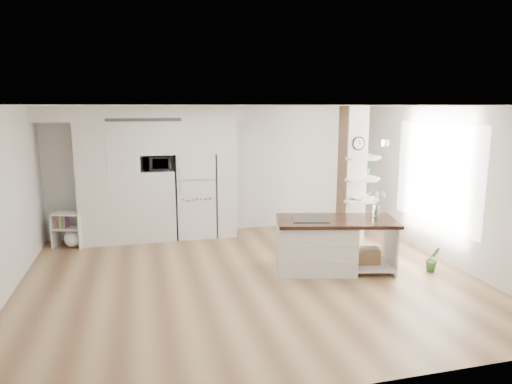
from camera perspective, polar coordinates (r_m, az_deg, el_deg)
floor at (r=7.35m, az=-0.77°, el=-10.79°), size 7.00×6.00×0.01m
room at (r=6.89m, az=-0.81°, el=3.72°), size 7.04×6.04×2.72m
cabinet_wall at (r=9.40m, az=-13.33°, el=3.14°), size 4.00×0.71×2.70m
refrigerator at (r=9.57m, az=-7.64°, el=-0.36°), size 0.78×0.69×1.75m
column at (r=8.85m, az=12.58°, el=1.71°), size 0.69×0.90×2.70m
window at (r=8.70m, az=21.60°, el=2.05°), size 0.00×2.40×2.40m
pendant_light at (r=7.59m, az=11.57°, el=6.14°), size 0.12×0.12×0.10m
kitchen_island at (r=7.67m, az=8.31°, el=-6.39°), size 2.09×1.34×1.44m
bookshelf at (r=9.55m, az=-22.22°, el=-4.65°), size 0.65×0.49×0.68m
floor_plant_a at (r=8.13m, az=21.23°, el=-7.81°), size 0.25×0.21×0.43m
floor_plant_b at (r=9.11m, az=16.27°, el=-5.54°), size 0.24×0.24×0.43m
microwave at (r=9.35m, az=-12.28°, el=3.54°), size 0.54×0.37×0.30m
shelf_plant at (r=9.09m, az=13.56°, el=3.00°), size 0.27×0.23×0.30m
decor_bowl at (r=8.67m, az=12.71°, el=-0.83°), size 0.22×0.22×0.05m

